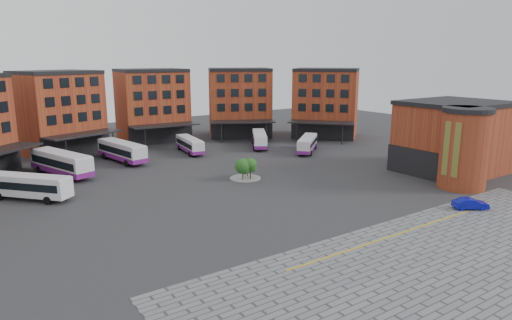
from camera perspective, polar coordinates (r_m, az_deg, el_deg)
ground at (r=54.48m, az=3.81°, el=-5.33°), size 160.00×160.00×0.00m
paving_zone at (r=42.42m, az=25.25°, el=-11.97°), size 50.00×22.00×0.02m
yellow_line at (r=46.47m, az=16.68°, el=-9.07°), size 26.00×0.15×0.02m
main_building at (r=84.02m, az=-15.23°, el=5.69°), size 94.14×42.48×14.60m
east_building at (r=72.47m, az=23.62°, el=2.47°), size 17.40×15.40×10.60m
tree_island at (r=64.14m, az=-1.21°, el=-0.90°), size 4.40×4.40×3.15m
bus_a at (r=61.53m, az=-26.55°, el=-2.83°), size 8.86×9.63×3.02m
bus_b at (r=71.86m, az=-23.17°, el=-0.35°), size 6.51×12.65×3.49m
bus_c at (r=78.19m, az=-16.43°, el=1.09°), size 4.71×12.05×3.31m
bus_d at (r=83.06m, az=-8.28°, el=1.92°), size 3.61×9.99×2.75m
bus_e at (r=87.32m, az=0.43°, el=2.64°), size 7.49×10.04×2.91m
bus_f at (r=83.37m, az=6.44°, el=2.03°), size 9.00×8.25×2.80m
blue_car at (r=57.32m, az=25.25°, el=-4.96°), size 4.01×3.27×1.29m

